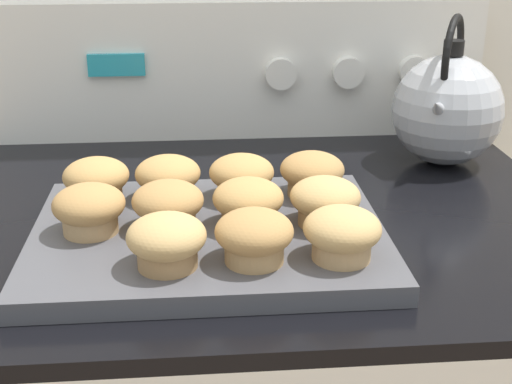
{
  "coord_description": "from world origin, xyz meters",
  "views": [
    {
      "loc": [
        -0.06,
        -0.47,
        1.27
      ],
      "look_at": [
        0.01,
        0.28,
        0.97
      ],
      "focal_mm": 50.0,
      "sensor_mm": 36.0,
      "label": 1
    }
  ],
  "objects_px": {
    "muffin_r0_c2": "(254,236)",
    "muffin_r2_c1": "(168,177)",
    "muffin_r2_c2": "(242,176)",
    "muffin_r1_c3": "(325,201)",
    "muffin_r2_c3": "(312,173)",
    "muffin_r1_c2": "(248,202)",
    "muffin_r1_c0": "(89,209)",
    "tea_kettle": "(447,108)",
    "muffin_pan": "(209,237)",
    "muffin_r0_c1": "(167,241)",
    "muffin_r0_c3": "(342,233)",
    "muffin_r1_c1": "(168,205)",
    "muffin_r2_c0": "(96,180)"
  },
  "relations": [
    {
      "from": "muffin_r0_c2",
      "to": "muffin_r2_c1",
      "type": "distance_m",
      "value": 0.19
    },
    {
      "from": "muffin_r2_c1",
      "to": "muffin_r2_c2",
      "type": "height_order",
      "value": "same"
    },
    {
      "from": "muffin_r1_c3",
      "to": "muffin_r2_c1",
      "type": "height_order",
      "value": "same"
    },
    {
      "from": "muffin_r0_c2",
      "to": "muffin_r2_c2",
      "type": "relative_size",
      "value": 1.0
    },
    {
      "from": "muffin_r2_c3",
      "to": "muffin_r2_c2",
      "type": "bearing_deg",
      "value": -178.4
    },
    {
      "from": "muffin_r1_c2",
      "to": "muffin_r2_c1",
      "type": "height_order",
      "value": "same"
    },
    {
      "from": "muffin_r2_c2",
      "to": "muffin_r1_c0",
      "type": "bearing_deg",
      "value": -153.33
    },
    {
      "from": "muffin_r1_c0",
      "to": "tea_kettle",
      "type": "relative_size",
      "value": 0.36
    },
    {
      "from": "muffin_pan",
      "to": "muffin_r0_c1",
      "type": "xyz_separation_m",
      "value": [
        -0.04,
        -0.09,
        0.04
      ]
    },
    {
      "from": "muffin_r0_c3",
      "to": "muffin_r2_c2",
      "type": "distance_m",
      "value": 0.19
    },
    {
      "from": "muffin_r1_c0",
      "to": "muffin_r2_c3",
      "type": "distance_m",
      "value": 0.26
    },
    {
      "from": "muffin_r1_c0",
      "to": "muffin_r0_c3",
      "type": "bearing_deg",
      "value": -18.1
    },
    {
      "from": "muffin_r1_c2",
      "to": "muffin_r0_c3",
      "type": "bearing_deg",
      "value": -45.18
    },
    {
      "from": "muffin_r0_c1",
      "to": "muffin_r1_c1",
      "type": "xyz_separation_m",
      "value": [
        -0.0,
        0.09,
        0.0
      ]
    },
    {
      "from": "muffin_r1_c1",
      "to": "muffin_r2_c1",
      "type": "relative_size",
      "value": 1.0
    },
    {
      "from": "muffin_r0_c2",
      "to": "muffin_r1_c3",
      "type": "bearing_deg",
      "value": 44.43
    },
    {
      "from": "muffin_r1_c3",
      "to": "tea_kettle",
      "type": "distance_m",
      "value": 0.33
    },
    {
      "from": "muffin_r0_c1",
      "to": "muffin_r0_c2",
      "type": "bearing_deg",
      "value": 2.35
    },
    {
      "from": "muffin_r1_c3",
      "to": "muffin_r1_c2",
      "type": "bearing_deg",
      "value": 177.88
    },
    {
      "from": "muffin_r2_c3",
      "to": "muffin_r0_c1",
      "type": "bearing_deg",
      "value": -134.21
    },
    {
      "from": "muffin_r1_c1",
      "to": "muffin_r2_c0",
      "type": "height_order",
      "value": "same"
    },
    {
      "from": "muffin_r2_c2",
      "to": "muffin_r0_c3",
      "type": "bearing_deg",
      "value": -62.38
    },
    {
      "from": "muffin_r2_c1",
      "to": "muffin_r2_c3",
      "type": "bearing_deg",
      "value": -0.21
    },
    {
      "from": "muffin_r1_c0",
      "to": "muffin_r1_c1",
      "type": "relative_size",
      "value": 1.0
    },
    {
      "from": "muffin_r1_c0",
      "to": "muffin_r2_c2",
      "type": "height_order",
      "value": "same"
    },
    {
      "from": "muffin_r0_c1",
      "to": "muffin_r0_c2",
      "type": "distance_m",
      "value": 0.08
    },
    {
      "from": "muffin_r2_c0",
      "to": "muffin_pan",
      "type": "bearing_deg",
      "value": -33.41
    },
    {
      "from": "muffin_r0_c1",
      "to": "muffin_r1_c2",
      "type": "distance_m",
      "value": 0.12
    },
    {
      "from": "muffin_r2_c1",
      "to": "muffin_pan",
      "type": "bearing_deg",
      "value": -62.25
    },
    {
      "from": "muffin_r0_c2",
      "to": "tea_kettle",
      "type": "bearing_deg",
      "value": 47.62
    },
    {
      "from": "muffin_r0_c2",
      "to": "muffin_r1_c3",
      "type": "distance_m",
      "value": 0.12
    },
    {
      "from": "tea_kettle",
      "to": "muffin_r1_c0",
      "type": "bearing_deg",
      "value": -152.19
    },
    {
      "from": "muffin_pan",
      "to": "muffin_r2_c1",
      "type": "distance_m",
      "value": 0.1
    },
    {
      "from": "muffin_r1_c0",
      "to": "muffin_r1_c2",
      "type": "xyz_separation_m",
      "value": [
        0.17,
        0.0,
        0.0
      ]
    },
    {
      "from": "muffin_r1_c2",
      "to": "muffin_r2_c2",
      "type": "height_order",
      "value": "same"
    },
    {
      "from": "muffin_r2_c0",
      "to": "muffin_r1_c1",
      "type": "bearing_deg",
      "value": -44.18
    },
    {
      "from": "muffin_pan",
      "to": "muffin_r1_c1",
      "type": "xyz_separation_m",
      "value": [
        -0.04,
        0.0,
        0.04
      ]
    },
    {
      "from": "muffin_r1_c0",
      "to": "muffin_r2_c2",
      "type": "xyz_separation_m",
      "value": [
        0.16,
        0.08,
        0.0
      ]
    },
    {
      "from": "muffin_r2_c1",
      "to": "muffin_r2_c3",
      "type": "distance_m",
      "value": 0.17
    },
    {
      "from": "muffin_r1_c2",
      "to": "muffin_r2_c0",
      "type": "bearing_deg",
      "value": 154.24
    },
    {
      "from": "muffin_r0_c3",
      "to": "muffin_r2_c2",
      "type": "bearing_deg",
      "value": 117.62
    },
    {
      "from": "muffin_r0_c2",
      "to": "muffin_r2_c0",
      "type": "bearing_deg",
      "value": 135.5
    },
    {
      "from": "muffin_pan",
      "to": "muffin_r2_c2",
      "type": "xyz_separation_m",
      "value": [
        0.04,
        0.08,
        0.04
      ]
    },
    {
      "from": "muffin_r0_c1",
      "to": "muffin_r1_c0",
      "type": "height_order",
      "value": "same"
    },
    {
      "from": "tea_kettle",
      "to": "muffin_r2_c3",
      "type": "bearing_deg",
      "value": -143.47
    },
    {
      "from": "muffin_r2_c0",
      "to": "muffin_r2_c1",
      "type": "height_order",
      "value": "same"
    },
    {
      "from": "muffin_r1_c2",
      "to": "muffin_r2_c1",
      "type": "xyz_separation_m",
      "value": [
        -0.09,
        0.08,
        0.0
      ]
    },
    {
      "from": "muffin_r2_c0",
      "to": "muffin_r2_c2",
      "type": "bearing_deg",
      "value": -0.66
    },
    {
      "from": "muffin_r0_c3",
      "to": "muffin_r2_c2",
      "type": "relative_size",
      "value": 1.0
    },
    {
      "from": "muffin_r0_c1",
      "to": "muffin_r1_c2",
      "type": "height_order",
      "value": "same"
    }
  ]
}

